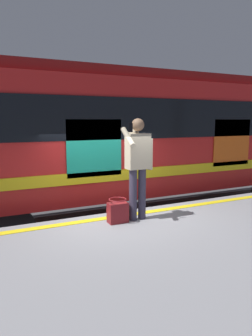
{
  "coord_description": "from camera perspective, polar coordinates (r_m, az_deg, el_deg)",
  "views": [
    {
      "loc": [
        2.28,
        5.28,
        2.77
      ],
      "look_at": [
        -0.1,
        0.3,
        1.91
      ],
      "focal_mm": 32.71,
      "sensor_mm": 36.0,
      "label": 1
    }
  ],
  "objects": [
    {
      "name": "train_carriage",
      "position": [
        8.59,
        2.8,
        6.62
      ],
      "size": [
        10.9,
        3.01,
        3.78
      ],
      "color": "red",
      "rests_on": "ground"
    },
    {
      "name": "ground_plane",
      "position": [
        6.39,
        -2.01,
        -16.82
      ],
      "size": [
        24.87,
        24.87,
        0.0
      ],
      "primitive_type": "plane",
      "color": "#3D3D3F"
    },
    {
      "name": "track_rail_near",
      "position": [
        7.71,
        -6.78,
        -11.59
      ],
      "size": [
        18.87,
        0.08,
        0.16
      ],
      "primitive_type": "cube",
      "color": "slate",
      "rests_on": "ground"
    },
    {
      "name": "platform",
      "position": [
        4.32,
        11.86,
        -22.99
      ],
      "size": [
        14.52,
        4.8,
        1.01
      ],
      "primitive_type": "cube",
      "color": "gray",
      "rests_on": "ground"
    },
    {
      "name": "safety_line",
      "position": [
        5.75,
        -0.86,
        -8.91
      ],
      "size": [
        14.23,
        0.16,
        0.01
      ],
      "primitive_type": "cube",
      "color": "yellow",
      "rests_on": "platform"
    },
    {
      "name": "passenger",
      "position": [
        5.37,
        2.18,
        1.41
      ],
      "size": [
        0.57,
        0.55,
        1.8
      ],
      "color": "#383347",
      "rests_on": "platform"
    },
    {
      "name": "track_rail_far",
      "position": [
        9.01,
        -9.75,
        -8.6
      ],
      "size": [
        18.87,
        0.08,
        0.16
      ],
      "primitive_type": "cube",
      "color": "slate",
      "rests_on": "ground"
    },
    {
      "name": "handbag",
      "position": [
        5.36,
        -1.56,
        -8.13
      ],
      "size": [
        0.34,
        0.31,
        0.42
      ],
      "color": "maroon",
      "rests_on": "platform"
    }
  ]
}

